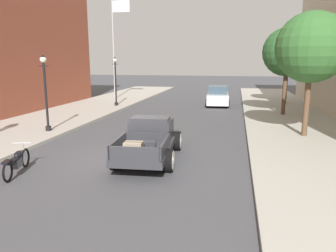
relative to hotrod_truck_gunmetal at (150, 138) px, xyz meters
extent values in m
plane|color=#47474C|center=(-0.71, -0.30, -0.75)|extent=(140.00, 140.00, 0.00)
cube|color=#ADA89E|center=(6.54, -0.30, -0.68)|extent=(5.50, 64.00, 0.15)
cube|color=#333338|center=(0.02, -0.24, -0.21)|extent=(2.13, 5.02, 0.24)
cube|color=#333338|center=(-0.01, 0.11, 0.31)|extent=(1.64, 1.22, 0.80)
cube|color=#333338|center=(0.00, 0.06, 0.77)|extent=(1.50, 1.04, 0.12)
cube|color=#3D4C5B|center=(-0.05, 0.67, 0.47)|extent=(1.33, 0.14, 0.44)
cube|color=#333338|center=(-0.11, 1.40, 0.17)|extent=(1.43, 1.60, 0.52)
cube|color=silver|center=(-0.17, 2.20, 0.15)|extent=(0.69, 0.15, 0.47)
cube|color=#333338|center=(0.13, -1.64, -0.07)|extent=(1.84, 2.22, 0.04)
cube|color=#333338|center=(-0.68, -1.70, 0.15)|extent=(0.24, 2.10, 0.44)
cube|color=#333338|center=(0.93, -1.58, 0.15)|extent=(0.24, 2.10, 0.44)
cube|color=#333338|center=(0.20, -2.65, 0.15)|extent=(1.62, 0.20, 0.44)
cube|color=#333338|center=(0.05, -0.63, 0.15)|extent=(1.62, 0.20, 0.44)
cylinder|color=black|center=(-0.98, 1.03, -0.35)|extent=(0.42, 0.83, 0.80)
cylinder|color=silver|center=(-1.16, 1.02, -0.35)|extent=(0.06, 0.66, 0.66)
cylinder|color=silver|center=(-1.17, 1.02, -0.35)|extent=(0.04, 0.24, 0.24)
cylinder|color=black|center=(0.81, 1.17, -0.35)|extent=(0.42, 0.83, 0.80)
cylinder|color=silver|center=(1.00, 1.18, -0.35)|extent=(0.06, 0.66, 0.66)
cylinder|color=silver|center=(1.01, 1.18, -0.35)|extent=(0.04, 0.24, 0.24)
cylinder|color=black|center=(-0.77, -1.65, -0.35)|extent=(0.42, 0.83, 0.80)
cylinder|color=silver|center=(-0.96, -1.67, -0.35)|extent=(0.06, 0.66, 0.66)
cylinder|color=silver|center=(-0.97, -1.67, -0.35)|extent=(0.04, 0.24, 0.24)
cylinder|color=black|center=(1.02, -1.52, -0.35)|extent=(0.42, 0.83, 0.80)
cylinder|color=silver|center=(1.20, -1.50, -0.35)|extent=(0.06, 0.66, 0.66)
cylinder|color=silver|center=(1.21, -1.50, -0.35)|extent=(0.04, 0.24, 0.24)
cube|color=gray|center=(-0.03, -2.00, 0.15)|extent=(0.63, 0.48, 0.40)
cube|color=#3D2D1E|center=(-0.03, -2.00, 0.15)|extent=(0.62, 0.10, 0.42)
cube|color=#2D2D33|center=(0.32, -1.32, 0.09)|extent=(0.49, 0.40, 0.28)
torus|color=black|center=(-4.01, -2.07, -0.42)|extent=(0.25, 0.66, 0.67)
torus|color=black|center=(-3.62, -3.47, -0.42)|extent=(0.25, 0.66, 0.67)
cube|color=#4C4C51|center=(-3.80, -2.82, -0.37)|extent=(0.35, 0.49, 0.28)
ellipsoid|color=black|center=(-3.87, -2.58, -0.14)|extent=(0.39, 0.57, 0.24)
cube|color=black|center=(-3.73, -3.06, -0.22)|extent=(0.36, 0.60, 0.10)
cylinder|color=silver|center=(-3.99, -2.13, -0.12)|extent=(0.12, 0.26, 0.58)
cylinder|color=silver|center=(-3.96, -2.25, 0.16)|extent=(0.61, 0.20, 0.04)
cube|color=black|center=(-3.62, -3.47, -0.10)|extent=(0.28, 0.43, 0.06)
cube|color=silver|center=(1.69, 15.49, -0.14)|extent=(1.95, 4.39, 0.80)
cube|color=#384C5B|center=(1.70, 15.34, 0.58)|extent=(1.63, 2.08, 0.64)
cylinder|color=black|center=(0.79, 16.74, -0.42)|extent=(0.26, 0.67, 0.66)
cylinder|color=black|center=(2.44, 16.83, -0.42)|extent=(0.26, 0.67, 0.66)
cylinder|color=black|center=(0.94, 14.16, -0.42)|extent=(0.26, 0.67, 0.66)
cylinder|color=black|center=(2.59, 14.25, -0.42)|extent=(0.26, 0.67, 0.66)
cylinder|color=black|center=(-6.23, 2.86, -0.48)|extent=(0.28, 0.28, 0.24)
cylinder|color=black|center=(-6.23, 2.86, 1.24)|extent=(0.12, 0.12, 3.20)
cylinder|color=black|center=(-6.23, 2.86, 2.69)|extent=(0.50, 0.04, 0.04)
sphere|color=silver|center=(-6.23, 2.86, 3.00)|extent=(0.32, 0.32, 0.32)
cone|color=black|center=(-6.23, 2.86, 3.18)|extent=(0.24, 0.24, 0.14)
cylinder|color=black|center=(-6.26, 12.59, -0.48)|extent=(0.28, 0.28, 0.24)
cylinder|color=black|center=(-6.26, 12.59, 1.24)|extent=(0.12, 0.12, 3.20)
cylinder|color=black|center=(-6.26, 12.59, 2.69)|extent=(0.50, 0.04, 0.04)
sphere|color=silver|center=(-6.26, 12.59, 3.00)|extent=(0.32, 0.32, 0.32)
cone|color=black|center=(-6.26, 12.59, 3.18)|extent=(0.24, 0.24, 0.14)
cylinder|color=#B2B2B7|center=(-8.10, 17.02, 3.90)|extent=(0.12, 0.12, 9.00)
cube|color=silver|center=(-7.24, 17.02, 7.75)|extent=(1.60, 0.03, 1.00)
cylinder|color=brown|center=(6.47, 4.44, 0.86)|extent=(0.26, 0.26, 2.92)
sphere|color=#33662D|center=(6.47, 4.44, 3.54)|extent=(3.25, 3.25, 3.25)
cylinder|color=brown|center=(6.34, 10.81, 0.86)|extent=(0.26, 0.26, 2.92)
sphere|color=#285628|center=(6.34, 10.81, 3.51)|extent=(3.16, 3.16, 3.16)
cylinder|color=brown|center=(7.24, 16.63, 0.93)|extent=(0.26, 0.26, 3.06)
sphere|color=#33662D|center=(7.24, 16.63, 3.56)|extent=(2.95, 2.95, 2.95)
camera|label=1|loc=(3.16, -11.56, 2.93)|focal=34.02mm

